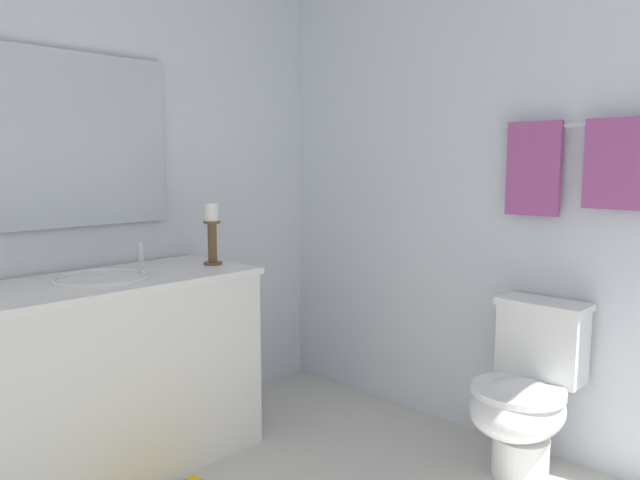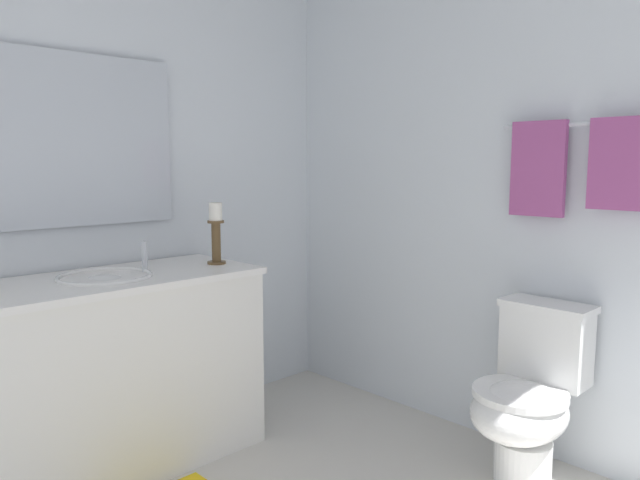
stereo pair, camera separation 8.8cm
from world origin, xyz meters
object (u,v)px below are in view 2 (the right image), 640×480
at_px(vanity_cabinet, 109,374).
at_px(mirror, 71,140).
at_px(candle_holder_tall, 216,231).
at_px(toilet, 527,397).
at_px(towel_near_vanity, 538,169).
at_px(sink_basin, 105,286).
at_px(towel_bar, 583,124).
at_px(towel_center, 625,164).

height_order(vanity_cabinet, mirror, mirror).
bearing_deg(candle_holder_tall, toilet, 27.52).
distance_m(toilet, towel_near_vanity, 0.98).
relative_size(sink_basin, towel_bar, 0.56).
distance_m(vanity_cabinet, candle_holder_tall, 0.80).
bearing_deg(toilet, towel_center, 38.05).
height_order(candle_holder_tall, towel_center, towel_center).
height_order(sink_basin, towel_bar, towel_bar).
bearing_deg(towel_near_vanity, sink_basin, -131.02).
relative_size(vanity_cabinet, towel_bar, 1.86).
relative_size(vanity_cabinet, towel_center, 3.61).
relative_size(towel_near_vanity, towel_center, 1.12).
bearing_deg(towel_center, sink_basin, -138.29).
bearing_deg(candle_holder_tall, sink_basin, -94.65).
distance_m(sink_basin, toilet, 1.86).
xyz_separation_m(vanity_cabinet, candle_holder_tall, (0.04, 0.55, 0.59)).
bearing_deg(vanity_cabinet, mirror, 179.99).
height_order(sink_basin, towel_center, towel_center).
distance_m(mirror, towel_center, 2.36).
xyz_separation_m(vanity_cabinet, towel_near_vanity, (1.24, 1.42, 0.89)).
distance_m(sink_basin, towel_bar, 2.13).
distance_m(toilet, towel_bar, 1.17).
bearing_deg(mirror, candle_holder_tall, 59.31).
distance_m(vanity_cabinet, sink_basin, 0.39).
relative_size(towel_bar, towel_center, 1.94).
bearing_deg(towel_near_vanity, vanity_cabinet, -131.00).
bearing_deg(toilet, vanity_cabinet, -137.60).
bearing_deg(vanity_cabinet, towel_near_vanity, 49.00).
xyz_separation_m(sink_basin, mirror, (-0.28, -0.00, 0.63)).
bearing_deg(sink_basin, towel_center, 41.71).
bearing_deg(towel_near_vanity, towel_bar, 5.74).
relative_size(mirror, towel_center, 2.68).
bearing_deg(towel_bar, towel_center, -5.74).
height_order(toilet, towel_near_vanity, towel_near_vanity).
relative_size(sink_basin, towel_center, 1.09).
distance_m(mirror, towel_near_vanity, 2.08).
relative_size(candle_holder_tall, towel_near_vanity, 0.72).
xyz_separation_m(towel_near_vanity, towel_center, (0.36, 0.00, 0.02)).
relative_size(vanity_cabinet, sink_basin, 3.31).
bearing_deg(towel_bar, candle_holder_tall, -146.90).
relative_size(toilet, towel_bar, 1.05).
relative_size(sink_basin, candle_holder_tall, 1.35).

